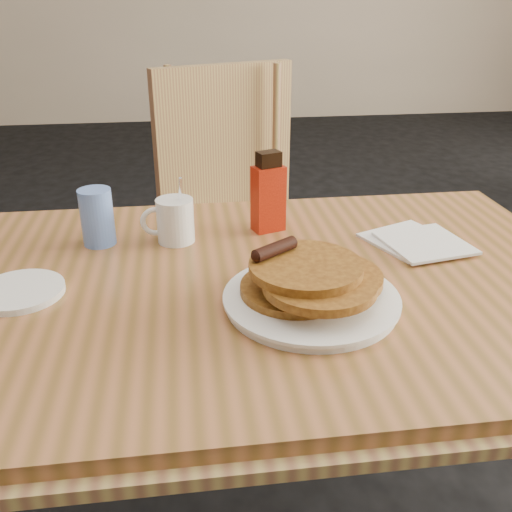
{
  "coord_description": "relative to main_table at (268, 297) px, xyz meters",
  "views": [
    {
      "loc": [
        -0.13,
        -0.85,
        1.24
      ],
      "look_at": [
        -0.01,
        0.03,
        0.82
      ],
      "focal_mm": 40.0,
      "sensor_mm": 36.0,
      "label": 1
    }
  ],
  "objects": [
    {
      "name": "main_table",
      "position": [
        0.0,
        0.0,
        0.0
      ],
      "size": [
        1.29,
        0.87,
        0.75
      ],
      "rotation": [
        0.0,
        0.0,
        -0.0
      ],
      "color": "#A36339",
      "rests_on": "floor"
    },
    {
      "name": "syrup_bottle",
      "position": [
        0.03,
        0.23,
        0.12
      ],
      "size": [
        0.08,
        0.06,
        0.18
      ],
      "rotation": [
        0.0,
        0.0,
        0.33
      ],
      "color": "maroon",
      "rests_on": "main_table"
    },
    {
      "name": "pancake_plate",
      "position": [
        0.06,
        -0.11,
        0.07
      ],
      "size": [
        0.3,
        0.3,
        0.1
      ],
      "rotation": [
        0.0,
        0.0,
        0.17
      ],
      "color": "white",
      "rests_on": "main_table"
    },
    {
      "name": "chair_main_far",
      "position": [
        -0.01,
        0.76,
        -0.09
      ],
      "size": [
        0.6,
        0.61,
        1.03
      ],
      "rotation": [
        0.0,
        0.0,
        0.36
      ],
      "color": "tan",
      "rests_on": "floor"
    },
    {
      "name": "side_saucer",
      "position": [
        -0.44,
        -0.0,
        0.05
      ],
      "size": [
        0.19,
        0.19,
        0.01
      ],
      "primitive_type": "cylinder",
      "rotation": [
        0.0,
        0.0,
        -0.29
      ],
      "color": "white",
      "rests_on": "main_table"
    },
    {
      "name": "blue_tumbler",
      "position": [
        -0.33,
        0.2,
        0.1
      ],
      "size": [
        0.07,
        0.07,
        0.12
      ],
      "primitive_type": "cylinder",
      "rotation": [
        0.0,
        0.0,
        -0.0
      ],
      "color": "#6088E2",
      "rests_on": "main_table"
    },
    {
      "name": "coffee_mug",
      "position": [
        -0.17,
        0.19,
        0.09
      ],
      "size": [
        0.11,
        0.08,
        0.15
      ],
      "rotation": [
        0.0,
        0.0,
        -0.32
      ],
      "color": "white",
      "rests_on": "main_table"
    },
    {
      "name": "napkin_stack",
      "position": [
        0.33,
        0.11,
        0.05
      ],
      "size": [
        0.22,
        0.23,
        0.01
      ],
      "rotation": [
        0.0,
        0.0,
        0.39
      ],
      "color": "silver",
      "rests_on": "main_table"
    }
  ]
}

